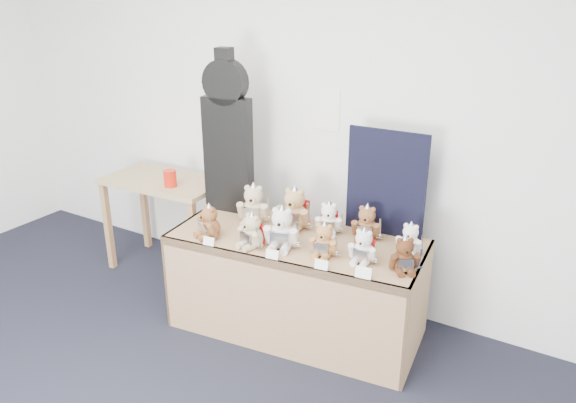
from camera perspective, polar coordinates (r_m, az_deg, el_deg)
The scene contains 21 objects.
room_shell at distance 4.08m, azimuth 3.91°, elevation 9.24°, with size 6.00×6.00×6.00m.
display_table at distance 3.80m, azimuth 0.44°, elevation -6.26°, with size 1.78×0.91×0.71m.
side_table at distance 4.75m, azimuth -12.42°, elevation 0.79°, with size 1.01×0.60×0.81m.
guitar_case at distance 4.08m, azimuth -6.17°, elevation 6.79°, with size 0.37×0.15×1.19m.
navy_board at distance 3.78m, azimuth 9.91°, elevation 1.83°, with size 0.55×0.02×0.73m, color black.
red_cup at distance 4.50m, azimuth -11.89°, elevation 2.31°, with size 0.10×0.10×0.13m, color red.
teddy_front_far_left at distance 3.80m, azimuth -8.04°, elevation -2.16°, with size 0.20×0.20×0.26m.
teddy_front_left at distance 3.64m, azimuth -3.69°, elevation -3.10°, with size 0.21×0.20×0.26m.
teddy_front_centre at distance 3.61m, azimuth -0.64°, elevation -2.89°, with size 0.26×0.24×0.32m.
teddy_front_right at distance 3.52m, azimuth 3.68°, elevation -4.04°, with size 0.21×0.18×0.25m.
teddy_front_far_right at distance 3.47m, azimuth 7.66°, elevation -4.67°, with size 0.20×0.17×0.25m.
teddy_front_end at distance 3.41m, azimuth 11.73°, elevation -5.45°, with size 0.20×0.20×0.25m.
teddy_back_left at distance 3.99m, azimuth -3.52°, elevation -0.42°, with size 0.27×0.25×0.32m.
teddy_back_centre_left at distance 3.89m, azimuth 0.64°, elevation -0.89°, with size 0.28×0.24×0.34m.
teddy_back_centre_right at distance 3.83m, azimuth 4.15°, elevation -1.84°, with size 0.21×0.20×0.25m.
teddy_back_right at distance 3.77m, azimuth 7.98°, elevation -2.29°, with size 0.22×0.19×0.27m.
teddy_back_end at distance 3.62m, azimuth 12.27°, elevation -3.86°, with size 0.19×0.15×0.23m.
entry_card_a at distance 3.70m, azimuth -8.07°, elevation -4.02°, with size 0.08×0.00×0.06m, color white.
entry_card_b at distance 3.50m, azimuth -1.62°, elevation -5.39°, with size 0.08×0.00×0.06m, color white.
entry_card_c at distance 3.38m, azimuth 3.40°, elevation -6.42°, with size 0.08×0.00×0.06m, color white.
entry_card_d at distance 3.31m, azimuth 7.66°, elevation -7.18°, with size 0.10×0.00×0.07m, color white.
Camera 1 is at (2.02, -1.05, 2.34)m, focal length 35.00 mm.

